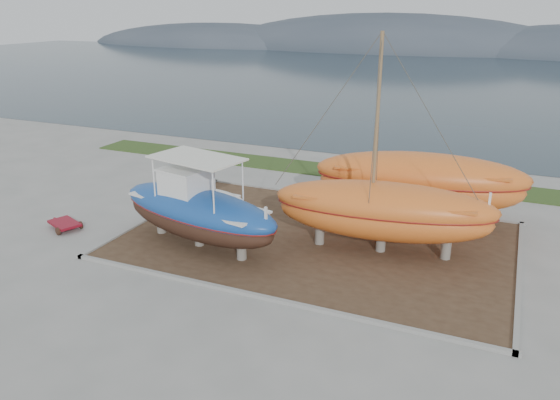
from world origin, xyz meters
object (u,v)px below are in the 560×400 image
at_px(blue_caique, 197,202).
at_px(red_trailer, 65,225).
at_px(white_dinghy, 211,201).
at_px(orange_bare_hull, 419,188).
at_px(orange_sailboat, 387,148).

relative_size(blue_caique, red_trailer, 3.47).
distance_m(white_dinghy, red_trailer, 7.61).
distance_m(white_dinghy, orange_bare_hull, 11.11).
height_order(blue_caique, red_trailer, blue_caique).
relative_size(blue_caique, orange_bare_hull, 0.83).
bearing_deg(blue_caique, red_trailer, -160.57).
bearing_deg(orange_sailboat, red_trailer, -173.68).
height_order(white_dinghy, orange_sailboat, orange_sailboat).
height_order(blue_caique, orange_sailboat, orange_sailboat).
distance_m(blue_caique, orange_sailboat, 8.91).
height_order(blue_caique, orange_bare_hull, blue_caique).
distance_m(blue_caique, red_trailer, 7.75).
height_order(white_dinghy, red_trailer, white_dinghy).
distance_m(white_dinghy, orange_sailboat, 10.73).
bearing_deg(blue_caique, white_dinghy, 125.18).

